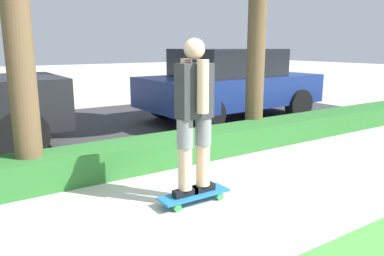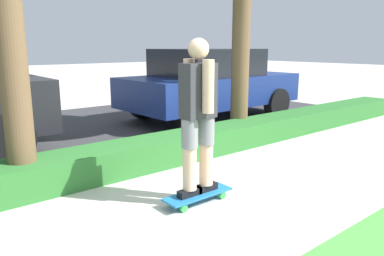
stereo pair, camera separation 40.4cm
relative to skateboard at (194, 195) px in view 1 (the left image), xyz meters
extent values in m
plane|color=#BCB7AD|center=(0.31, -0.28, -0.08)|extent=(60.00, 60.00, 0.00)
cube|color=#38383A|center=(0.31, 3.92, -0.07)|extent=(12.76, 5.00, 0.01)
cube|color=#2D702D|center=(0.31, 1.32, 0.10)|extent=(12.76, 0.60, 0.36)
cube|color=#1E6BAD|center=(0.00, 0.00, 0.01)|extent=(0.75, 0.24, 0.02)
cylinder|color=green|center=(0.26, -0.09, -0.04)|extent=(0.08, 0.04, 0.08)
cylinder|color=green|center=(0.26, 0.09, -0.04)|extent=(0.08, 0.04, 0.08)
cylinder|color=green|center=(-0.26, -0.09, -0.04)|extent=(0.08, 0.04, 0.08)
cylinder|color=green|center=(-0.26, 0.09, -0.04)|extent=(0.08, 0.04, 0.08)
cube|color=black|center=(-0.11, 0.00, 0.05)|extent=(0.26, 0.09, 0.07)
cylinder|color=beige|center=(-0.11, 0.00, 0.45)|extent=(0.14, 0.14, 0.71)
cylinder|color=gray|center=(-0.11, 0.00, 0.66)|extent=(0.16, 0.16, 0.29)
cube|color=black|center=(0.11, 0.00, 0.05)|extent=(0.26, 0.09, 0.07)
cylinder|color=beige|center=(0.11, 0.00, 0.45)|extent=(0.14, 0.14, 0.71)
cylinder|color=gray|center=(0.11, 0.00, 0.66)|extent=(0.16, 0.16, 0.29)
cube|color=#333338|center=(0.00, 0.00, 1.07)|extent=(0.34, 0.19, 0.53)
cylinder|color=beige|center=(0.00, -0.14, 1.12)|extent=(0.11, 0.11, 0.50)
cylinder|color=beige|center=(0.00, 0.14, 1.12)|extent=(0.11, 0.11, 0.50)
sphere|color=beige|center=(0.00, 0.00, 1.46)|extent=(0.20, 0.20, 0.20)
cylinder|color=brown|center=(-1.30, 1.37, 1.46)|extent=(0.29, 0.29, 3.08)
cylinder|color=brown|center=(2.33, 1.67, 1.60)|extent=(0.30, 0.30, 3.36)
cylinder|color=black|center=(-1.19, 2.50, 0.28)|extent=(0.72, 0.21, 0.72)
cylinder|color=black|center=(-1.19, 4.12, 0.28)|extent=(0.72, 0.21, 0.72)
cube|color=navy|center=(3.19, 3.33, 0.55)|extent=(3.98, 1.99, 0.62)
cube|color=black|center=(3.08, 3.33, 1.15)|extent=(2.09, 1.70, 0.57)
cylinder|color=black|center=(4.41, 2.48, 0.25)|extent=(0.65, 0.22, 0.65)
cylinder|color=black|center=(4.41, 4.19, 0.25)|extent=(0.65, 0.22, 0.65)
cylinder|color=black|center=(1.98, 2.48, 0.25)|extent=(0.65, 0.22, 0.65)
cylinder|color=black|center=(1.98, 4.19, 0.25)|extent=(0.65, 0.22, 0.65)
camera|label=1|loc=(-1.99, -2.97, 1.49)|focal=35.00mm
camera|label=2|loc=(-2.31, -2.74, 1.49)|focal=35.00mm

